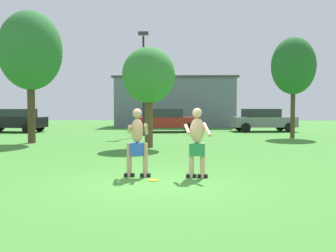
{
  "coord_description": "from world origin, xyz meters",
  "views": [
    {
      "loc": [
        0.7,
        -9.15,
        1.8
      ],
      "look_at": [
        0.26,
        1.49,
        1.26
      ],
      "focal_mm": 42.87,
      "sensor_mm": 36.0,
      "label": 1
    }
  ],
  "objects_px": {
    "car_gray_near_post": "(263,120)",
    "car_red_mid_lot": "(167,120)",
    "player_with_cap": "(137,139)",
    "tree_near_building": "(293,66)",
    "tree_behind_players": "(149,76)",
    "tree_right_field": "(30,51)",
    "lamp_post": "(143,73)",
    "frisbee": "(153,180)",
    "car_black_far_end": "(14,120)",
    "player_in_green": "(197,141)"
  },
  "relations": [
    {
      "from": "player_with_cap",
      "to": "frisbee",
      "type": "xyz_separation_m",
      "value": [
        0.45,
        -0.52,
        -0.95
      ]
    },
    {
      "from": "frisbee",
      "to": "car_gray_near_post",
      "type": "bearing_deg",
      "value": 71.58
    },
    {
      "from": "lamp_post",
      "to": "tree_behind_players",
      "type": "relative_size",
      "value": 1.43
    },
    {
      "from": "player_with_cap",
      "to": "car_gray_near_post",
      "type": "height_order",
      "value": "player_with_cap"
    },
    {
      "from": "car_black_far_end",
      "to": "lamp_post",
      "type": "xyz_separation_m",
      "value": [
        9.23,
        -3.01,
        2.92
      ]
    },
    {
      "from": "player_with_cap",
      "to": "frisbee",
      "type": "height_order",
      "value": "player_with_cap"
    },
    {
      "from": "tree_right_field",
      "to": "lamp_post",
      "type": "bearing_deg",
      "value": 44.3
    },
    {
      "from": "player_with_cap",
      "to": "frisbee",
      "type": "relative_size",
      "value": 6.95
    },
    {
      "from": "tree_behind_players",
      "to": "player_in_green",
      "type": "bearing_deg",
      "value": -75.65
    },
    {
      "from": "car_black_far_end",
      "to": "tree_behind_players",
      "type": "bearing_deg",
      "value": -43.71
    },
    {
      "from": "tree_behind_players",
      "to": "tree_right_field",
      "type": "bearing_deg",
      "value": 162.42
    },
    {
      "from": "car_gray_near_post",
      "to": "tree_right_field",
      "type": "xyz_separation_m",
      "value": [
        -12.85,
        -9.1,
        3.59
      ]
    },
    {
      "from": "car_gray_near_post",
      "to": "lamp_post",
      "type": "xyz_separation_m",
      "value": [
        -7.91,
        -4.28,
        2.92
      ]
    },
    {
      "from": "player_in_green",
      "to": "car_black_far_end",
      "type": "height_order",
      "value": "player_in_green"
    },
    {
      "from": "lamp_post",
      "to": "car_black_far_end",
      "type": "bearing_deg",
      "value": 161.95
    },
    {
      "from": "frisbee",
      "to": "tree_right_field",
      "type": "bearing_deg",
      "value": 124.9
    },
    {
      "from": "car_gray_near_post",
      "to": "car_black_far_end",
      "type": "xyz_separation_m",
      "value": [
        -17.13,
        -1.27,
        0.0
      ]
    },
    {
      "from": "player_with_cap",
      "to": "tree_behind_players",
      "type": "distance_m",
      "value": 7.47
    },
    {
      "from": "car_black_far_end",
      "to": "tree_right_field",
      "type": "bearing_deg",
      "value": -61.33
    },
    {
      "from": "player_with_cap",
      "to": "tree_near_building",
      "type": "xyz_separation_m",
      "value": [
        7.32,
        12.95,
        3.06
      ]
    },
    {
      "from": "player_in_green",
      "to": "tree_near_building",
      "type": "bearing_deg",
      "value": 65.92
    },
    {
      "from": "car_black_far_end",
      "to": "tree_right_field",
      "type": "xyz_separation_m",
      "value": [
        4.28,
        -7.83,
        3.59
      ]
    },
    {
      "from": "car_gray_near_post",
      "to": "car_red_mid_lot",
      "type": "xyz_separation_m",
      "value": [
        -6.7,
        -0.66,
        0.0
      ]
    },
    {
      "from": "frisbee",
      "to": "lamp_post",
      "type": "bearing_deg",
      "value": 96.77
    },
    {
      "from": "frisbee",
      "to": "tree_behind_players",
      "type": "bearing_deg",
      "value": 95.93
    },
    {
      "from": "car_gray_near_post",
      "to": "lamp_post",
      "type": "bearing_deg",
      "value": -151.58
    },
    {
      "from": "car_black_far_end",
      "to": "tree_behind_players",
      "type": "height_order",
      "value": "tree_behind_players"
    },
    {
      "from": "tree_right_field",
      "to": "car_red_mid_lot",
      "type": "bearing_deg",
      "value": 53.9
    },
    {
      "from": "tree_behind_players",
      "to": "tree_near_building",
      "type": "distance_m",
      "value": 9.66
    },
    {
      "from": "car_gray_near_post",
      "to": "tree_behind_players",
      "type": "xyz_separation_m",
      "value": [
        -7.0,
        -10.96,
        2.24
      ]
    },
    {
      "from": "car_black_far_end",
      "to": "tree_right_field",
      "type": "height_order",
      "value": "tree_right_field"
    },
    {
      "from": "tree_near_building",
      "to": "player_in_green",
      "type": "bearing_deg",
      "value": -114.08
    },
    {
      "from": "tree_near_building",
      "to": "lamp_post",
      "type": "bearing_deg",
      "value": 174.11
    },
    {
      "from": "player_in_green",
      "to": "tree_behind_players",
      "type": "distance_m",
      "value": 7.77
    },
    {
      "from": "tree_behind_players",
      "to": "car_red_mid_lot",
      "type": "bearing_deg",
      "value": 88.3
    },
    {
      "from": "tree_right_field",
      "to": "car_gray_near_post",
      "type": "bearing_deg",
      "value": 35.31
    },
    {
      "from": "car_gray_near_post",
      "to": "player_in_green",
      "type": "bearing_deg",
      "value": -105.81
    },
    {
      "from": "player_in_green",
      "to": "lamp_post",
      "type": "height_order",
      "value": "lamp_post"
    },
    {
      "from": "frisbee",
      "to": "tree_behind_players",
      "type": "distance_m",
      "value": 8.3
    },
    {
      "from": "tree_behind_players",
      "to": "tree_near_building",
      "type": "relative_size",
      "value": 0.76
    },
    {
      "from": "player_with_cap",
      "to": "tree_near_building",
      "type": "distance_m",
      "value": 15.19
    },
    {
      "from": "frisbee",
      "to": "tree_near_building",
      "type": "bearing_deg",
      "value": 62.96
    },
    {
      "from": "tree_behind_players",
      "to": "tree_near_building",
      "type": "bearing_deg",
      "value": 37.06
    },
    {
      "from": "tree_right_field",
      "to": "tree_behind_players",
      "type": "relative_size",
      "value": 1.47
    },
    {
      "from": "player_with_cap",
      "to": "car_red_mid_lot",
      "type": "xyz_separation_m",
      "value": [
        -0.04,
        17.45,
        -0.14
      ]
    },
    {
      "from": "frisbee",
      "to": "tree_near_building",
      "type": "relative_size",
      "value": 0.04
    },
    {
      "from": "lamp_post",
      "to": "player_with_cap",
      "type": "bearing_deg",
      "value": -84.82
    },
    {
      "from": "car_red_mid_lot",
      "to": "lamp_post",
      "type": "height_order",
      "value": "lamp_post"
    },
    {
      "from": "car_black_far_end",
      "to": "tree_right_field",
      "type": "distance_m",
      "value": 9.62
    },
    {
      "from": "player_with_cap",
      "to": "car_red_mid_lot",
      "type": "distance_m",
      "value": 17.46
    }
  ]
}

